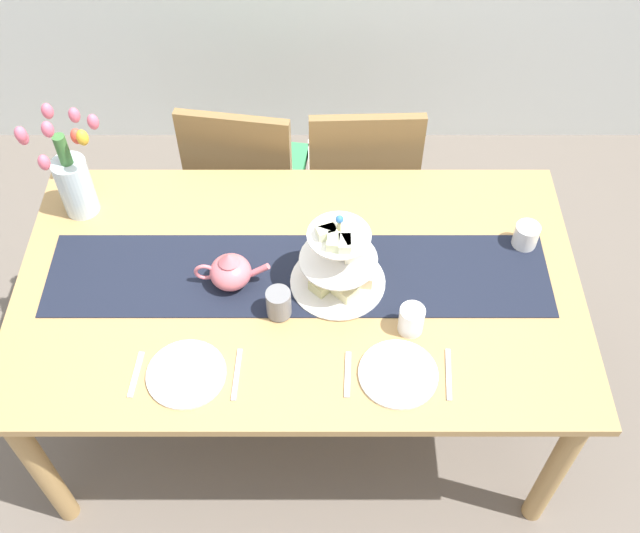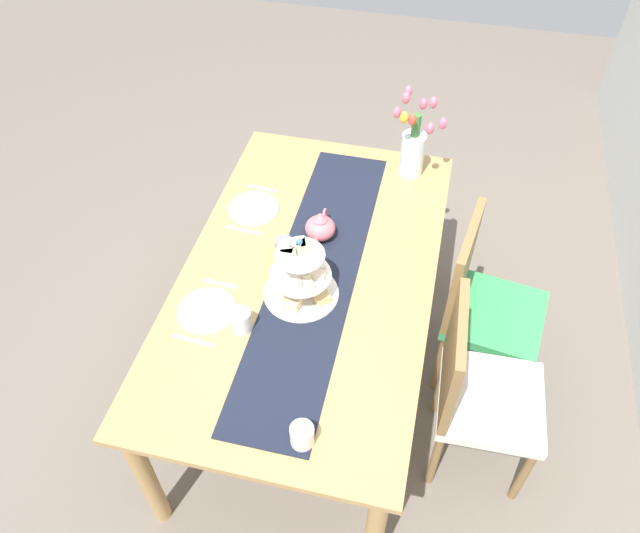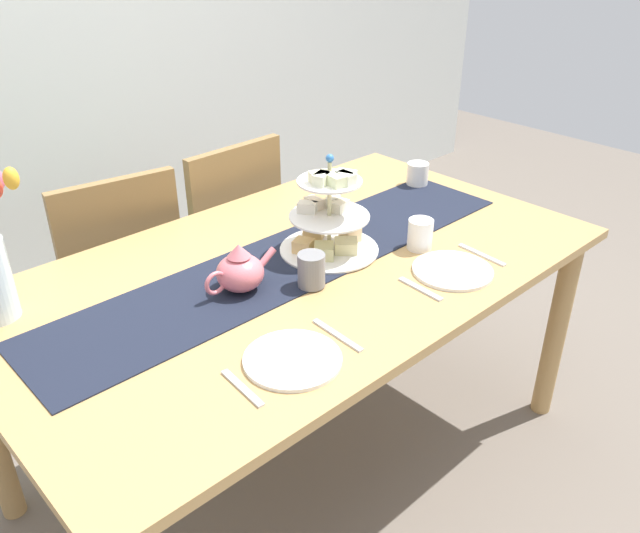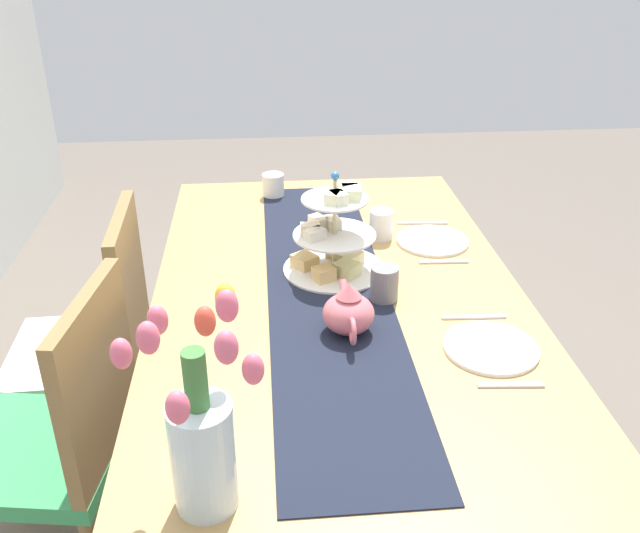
% 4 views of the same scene
% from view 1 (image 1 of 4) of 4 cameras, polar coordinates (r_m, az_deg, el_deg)
% --- Properties ---
extents(ground_plane, '(8.00, 8.00, 0.00)m').
position_cam_1_polar(ground_plane, '(3.01, -1.20, -10.15)').
color(ground_plane, '#6B6056').
extents(dining_table, '(1.79, 1.03, 0.76)m').
position_cam_1_polar(dining_table, '(2.44, -1.45, -2.58)').
color(dining_table, tan).
rests_on(dining_table, ground_plane).
extents(chair_left, '(0.48, 0.48, 0.91)m').
position_cam_1_polar(chair_left, '(3.07, -5.39, 6.81)').
color(chair_left, olive).
rests_on(chair_left, ground_plane).
extents(chair_right, '(0.43, 0.43, 0.91)m').
position_cam_1_polar(chair_right, '(3.06, 3.34, 6.78)').
color(chair_right, olive).
rests_on(chair_right, ground_plane).
extents(table_runner, '(1.59, 0.33, 0.00)m').
position_cam_1_polar(table_runner, '(2.39, -1.48, -0.63)').
color(table_runner, black).
rests_on(table_runner, dining_table).
extents(tiered_cake_stand, '(0.30, 0.30, 0.30)m').
position_cam_1_polar(tiered_cake_stand, '(2.29, 1.59, 0.31)').
color(tiered_cake_stand, beige).
rests_on(tiered_cake_stand, table_runner).
extents(teapot, '(0.24, 0.13, 0.14)m').
position_cam_1_polar(teapot, '(2.34, -6.66, -0.32)').
color(teapot, '#D66B75').
rests_on(teapot, table_runner).
extents(tulip_vase, '(0.25, 0.25, 0.43)m').
position_cam_1_polar(tulip_vase, '(2.59, -18.10, 6.64)').
color(tulip_vase, silver).
rests_on(tulip_vase, dining_table).
extents(cream_jug, '(0.08, 0.08, 0.08)m').
position_cam_1_polar(cream_jug, '(2.53, 15.54, 2.21)').
color(cream_jug, white).
rests_on(cream_jug, dining_table).
extents(dinner_plate_left, '(0.23, 0.23, 0.01)m').
position_cam_1_polar(dinner_plate_left, '(2.21, -9.96, -7.99)').
color(dinner_plate_left, white).
rests_on(dinner_plate_left, dining_table).
extents(fork_left, '(0.03, 0.15, 0.01)m').
position_cam_1_polar(fork_left, '(2.24, -13.64, -7.90)').
color(fork_left, silver).
rests_on(fork_left, dining_table).
extents(knife_left, '(0.02, 0.17, 0.01)m').
position_cam_1_polar(knife_left, '(2.19, -6.18, -8.11)').
color(knife_left, silver).
rests_on(knife_left, dining_table).
extents(dinner_plate_right, '(0.23, 0.23, 0.01)m').
position_cam_1_polar(dinner_plate_right, '(2.19, 6.10, -8.14)').
color(dinner_plate_right, white).
rests_on(dinner_plate_right, dining_table).
extents(fork_right, '(0.02, 0.15, 0.01)m').
position_cam_1_polar(fork_right, '(2.18, 2.26, -8.19)').
color(fork_right, silver).
rests_on(fork_right, dining_table).
extents(knife_right, '(0.03, 0.17, 0.01)m').
position_cam_1_polar(knife_right, '(2.21, 9.88, -8.10)').
color(knife_right, silver).
rests_on(knife_right, dining_table).
extents(mug_grey, '(0.08, 0.08, 0.09)m').
position_cam_1_polar(mug_grey, '(2.26, -2.99, -2.77)').
color(mug_grey, slate).
rests_on(mug_grey, table_runner).
extents(mug_white_text, '(0.08, 0.08, 0.09)m').
position_cam_1_polar(mug_white_text, '(2.24, 7.11, -4.06)').
color(mug_white_text, white).
rests_on(mug_white_text, dining_table).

